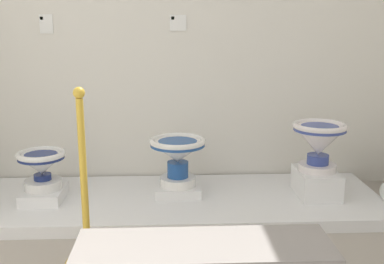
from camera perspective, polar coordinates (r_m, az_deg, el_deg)
name	(u,v)px	position (r m, az deg, el deg)	size (l,w,h in m)	color
display_platform	(180,202)	(3.56, -1.52, -8.49)	(3.01, 1.00, 0.09)	white
plinth_block_central_ornate	(44,194)	(3.63, -17.58, -7.24)	(0.29, 0.36, 0.09)	white
antique_toilet_central_ornate	(42,165)	(3.56, -17.83, -3.85)	(0.35, 0.35, 0.28)	white
plinth_block_slender_white	(178,190)	(3.58, -1.73, -7.02)	(0.34, 0.28, 0.07)	white
antique_toilet_slender_white	(178,153)	(3.50, -1.76, -2.58)	(0.42, 0.42, 0.37)	white
plinth_block_squat_floral	(316,183)	(3.67, 14.89, -5.99)	(0.29, 0.39, 0.19)	white
antique_toilet_squat_floral	(319,140)	(3.58, 15.20, -0.97)	(0.40, 0.40, 0.36)	white
info_placard_first	(46,24)	(3.94, -17.34, 12.47)	(0.10, 0.01, 0.15)	white
info_placard_second	(178,23)	(3.82, -1.72, 13.15)	(0.13, 0.01, 0.12)	white
stanchion_post_near_left	(86,216)	(2.73, -12.81, -9.96)	(0.26, 0.26, 1.03)	gold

